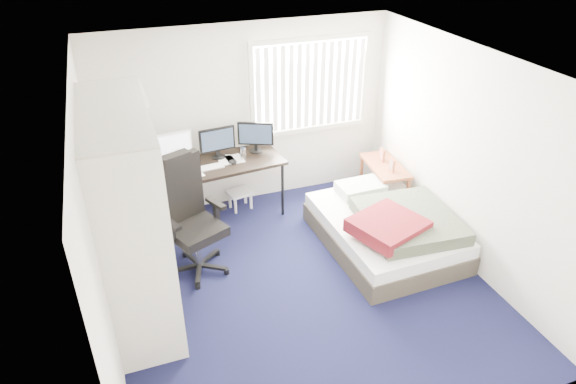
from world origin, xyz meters
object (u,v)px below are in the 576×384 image
at_px(desk, 217,160).
at_px(bed, 388,228).
at_px(office_chair, 191,228).
at_px(nightstand, 385,169).

height_order(desk, bed, desk).
height_order(desk, office_chair, office_chair).
bearing_deg(desk, nightstand, -11.16).
bearing_deg(bed, desk, 141.12).
distance_m(office_chair, nightstand, 2.87).
relative_size(office_chair, bed, 0.74).
bearing_deg(desk, office_chair, -119.24).
xyz_separation_m(desk, bed, (1.77, -1.43, -0.57)).
bearing_deg(desk, bed, -38.88).
bearing_deg(office_chair, desk, 60.76).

